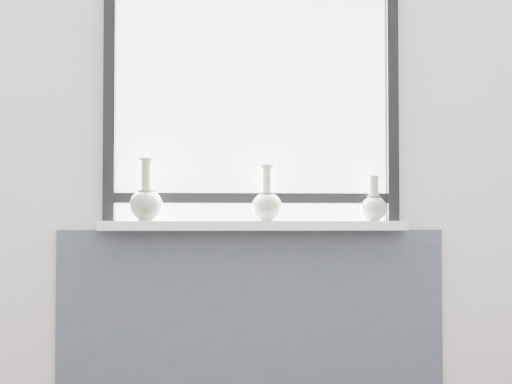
{
  "coord_description": "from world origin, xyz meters",
  "views": [
    {
      "loc": [
        -0.24,
        -1.67,
        0.91
      ],
      "look_at": [
        0.0,
        1.55,
        1.02
      ],
      "focal_mm": 55.0,
      "sensor_mm": 36.0,
      "label": 1
    }
  ],
  "objects": [
    {
      "name": "back_wall",
      "position": [
        0.0,
        1.81,
        1.3
      ],
      "size": [
        3.6,
        0.02,
        2.6
      ],
      "primitive_type": "cube",
      "color": "silver",
      "rests_on": "ground"
    },
    {
      "name": "window",
      "position": [
        0.0,
        1.77,
        1.44
      ],
      "size": [
        1.3,
        0.06,
        1.05
      ],
      "color": "black",
      "rests_on": "windowsill"
    },
    {
      "name": "windowsill",
      "position": [
        0.0,
        1.71,
        0.88
      ],
      "size": [
        1.32,
        0.18,
        0.04
      ],
      "primitive_type": "cube",
      "color": "white",
      "rests_on": "apron_panel"
    },
    {
      "name": "vase_c",
      "position": [
        0.53,
        1.71,
        0.97
      ],
      "size": [
        0.12,
        0.12,
        0.2
      ],
      "rotation": [
        0.0,
        0.0,
        -0.27
      ],
      "color": "#9FA882",
      "rests_on": "windowsill"
    },
    {
      "name": "vase_b",
      "position": [
        0.06,
        1.72,
        0.98
      ],
      "size": [
        0.13,
        0.13,
        0.24
      ],
      "rotation": [
        0.0,
        0.0,
        -0.43
      ],
      "color": "#9FA882",
      "rests_on": "windowsill"
    },
    {
      "name": "apron_panel",
      "position": [
        0.0,
        1.78,
        0.43
      ],
      "size": [
        1.7,
        0.03,
        0.86
      ],
      "primitive_type": "cube",
      "color": "#404856",
      "rests_on": "ground"
    },
    {
      "name": "vase_a",
      "position": [
        -0.46,
        1.69,
        0.98
      ],
      "size": [
        0.14,
        0.14,
        0.27
      ],
      "rotation": [
        0.0,
        0.0,
        0.4
      ],
      "color": "#9FA882",
      "rests_on": "windowsill"
    }
  ]
}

